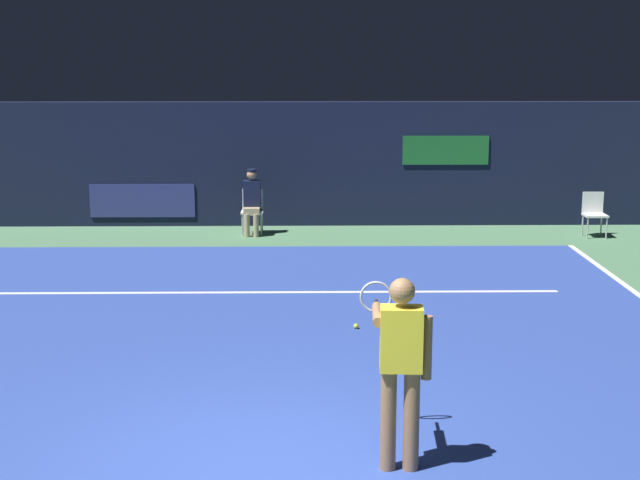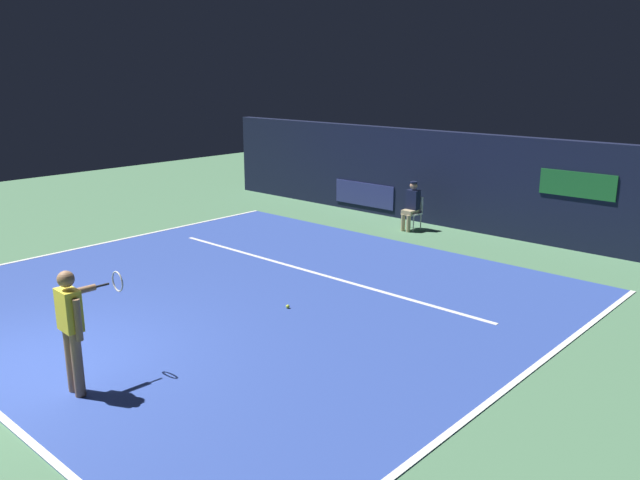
# 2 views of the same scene
# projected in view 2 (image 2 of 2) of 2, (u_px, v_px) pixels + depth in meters

# --- Properties ---
(ground_plane) EXTENTS (33.65, 33.65, 0.00)m
(ground_plane) POSITION_uv_depth(u_px,v_px,m) (249.00, 294.00, 12.39)
(ground_plane) COLOR #4C7A56
(court_surface) EXTENTS (11.07, 10.35, 0.01)m
(court_surface) POSITION_uv_depth(u_px,v_px,m) (249.00, 294.00, 12.38)
(court_surface) COLOR #2D479E
(court_surface) RESTS_ON ground
(line_sideline_left) EXTENTS (0.10, 10.35, 0.01)m
(line_sideline_left) POSITION_uv_depth(u_px,v_px,m) (513.00, 384.00, 8.81)
(line_sideline_left) COLOR white
(line_sideline_left) RESTS_ON court_surface
(line_sideline_right) EXTENTS (0.10, 10.35, 0.01)m
(line_sideline_right) POSITION_uv_depth(u_px,v_px,m) (103.00, 243.00, 15.95)
(line_sideline_right) COLOR white
(line_sideline_right) RESTS_ON court_surface
(line_service) EXTENTS (8.63, 0.10, 0.01)m
(line_service) POSITION_uv_depth(u_px,v_px,m) (312.00, 272.00, 13.68)
(line_service) COLOR white
(line_service) RESTS_ON court_surface
(back_wall) EXTENTS (16.97, 0.33, 2.60)m
(back_wall) POSITION_uv_depth(u_px,v_px,m) (454.00, 180.00, 17.39)
(back_wall) COLOR #141933
(back_wall) RESTS_ON ground
(tennis_player) EXTENTS (0.58, 0.95, 1.73)m
(tennis_player) POSITION_uv_depth(u_px,v_px,m) (72.00, 325.00, 8.33)
(tennis_player) COLOR #8C6647
(tennis_player) RESTS_ON ground
(line_judge_on_chair) EXTENTS (0.44, 0.53, 1.32)m
(line_judge_on_chair) POSITION_uv_depth(u_px,v_px,m) (412.00, 205.00, 17.18)
(line_judge_on_chair) COLOR white
(line_judge_on_chair) RESTS_ON ground
(tennis_ball) EXTENTS (0.07, 0.07, 0.07)m
(tennis_ball) POSITION_uv_depth(u_px,v_px,m) (288.00, 306.00, 11.60)
(tennis_ball) COLOR #CCE033
(tennis_ball) RESTS_ON court_surface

